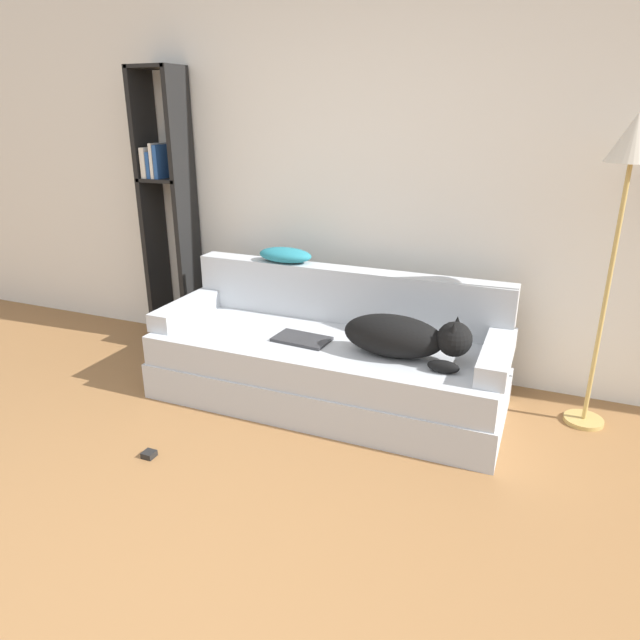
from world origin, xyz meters
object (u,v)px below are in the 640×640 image
object	(u,v)px
bookshelf	(167,200)
dog	(405,337)
throw_pillow	(285,255)
power_adapter	(149,454)
laptop	(302,339)
floor_lamp	(629,169)
couch	(326,370)

from	to	relation	value
bookshelf	dog	bearing A→B (deg)	-16.90
throw_pillow	power_adapter	size ratio (longest dim) A/B	5.80
laptop	throw_pillow	bearing A→B (deg)	130.15
bookshelf	power_adapter	xyz separation A→B (m)	(0.82, -1.41, -1.05)
laptop	throw_pillow	size ratio (longest dim) A/B	0.94
laptop	bookshelf	xyz separation A→B (m)	(-1.30, 0.57, 0.65)
dog	laptop	size ratio (longest dim) A/B	2.08
bookshelf	power_adapter	distance (m)	1.94
throw_pillow	power_adapter	distance (m)	1.48
floor_lamp	bookshelf	bearing A→B (deg)	176.55
throw_pillow	laptop	bearing A→B (deg)	-54.26
couch	laptop	size ratio (longest dim) A/B	6.22
dog	power_adapter	world-z (taller)	dog
bookshelf	floor_lamp	xyz separation A→B (m)	(2.87, -0.17, 0.33)
couch	dog	xyz separation A→B (m)	(0.49, -0.09, 0.33)
dog	bookshelf	distance (m)	2.07
dog	throw_pillow	bearing A→B (deg)	154.85
dog	laptop	world-z (taller)	dog
couch	dog	size ratio (longest dim) A/B	3.00
dog	throw_pillow	xyz separation A→B (m)	(-0.91, 0.43, 0.27)
couch	bookshelf	distance (m)	1.74
couch	power_adapter	distance (m)	1.11
throw_pillow	floor_lamp	size ratio (longest dim) A/B	0.22
laptop	bookshelf	size ratio (longest dim) A/B	0.17
laptop	power_adapter	world-z (taller)	laptop
couch	bookshelf	world-z (taller)	bookshelf
throw_pillow	couch	bearing A→B (deg)	-38.56
power_adapter	throw_pillow	bearing A→B (deg)	81.69
laptop	floor_lamp	size ratio (longest dim) A/B	0.20
throw_pillow	bookshelf	bearing A→B (deg)	171.25
dog	couch	bearing A→B (deg)	169.42
dog	floor_lamp	size ratio (longest dim) A/B	0.42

